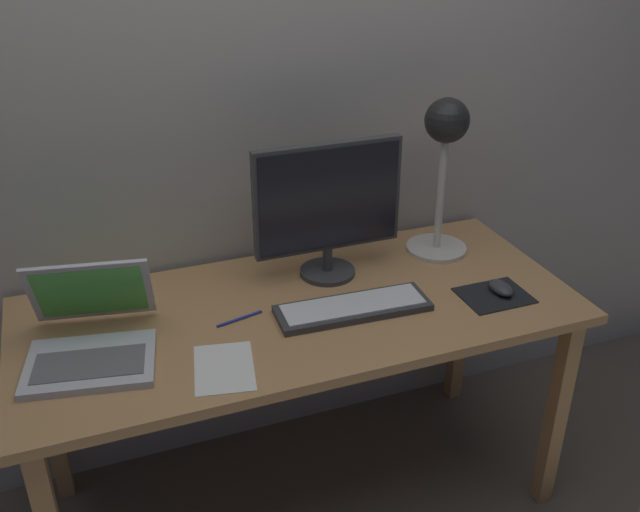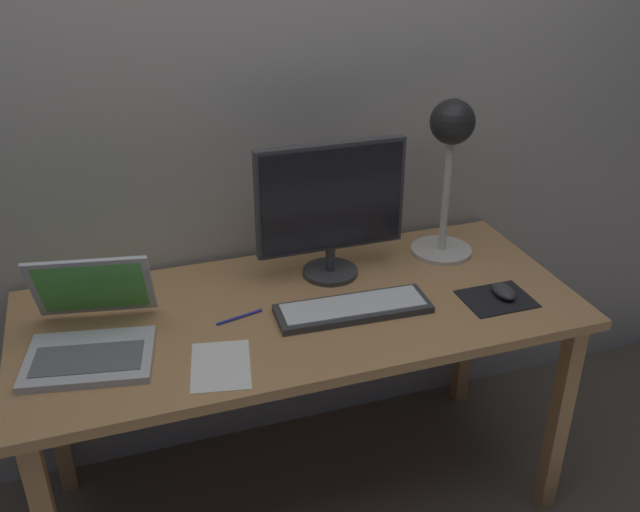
{
  "view_description": "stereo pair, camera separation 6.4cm",
  "coord_description": "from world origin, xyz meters",
  "px_view_note": "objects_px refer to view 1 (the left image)",
  "views": [
    {
      "loc": [
        -0.56,
        -1.64,
        1.81
      ],
      "look_at": [
        0.04,
        -0.05,
        0.92
      ],
      "focal_mm": 39.75,
      "sensor_mm": 36.0,
      "label": 1
    },
    {
      "loc": [
        -0.5,
        -1.67,
        1.81
      ],
      "look_at": [
        0.04,
        -0.05,
        0.92
      ],
      "focal_mm": 39.75,
      "sensor_mm": 36.0,
      "label": 2
    }
  ],
  "objects_px": {
    "monitor": "(328,204)",
    "desk_lamp": "(445,148)",
    "mouse": "(501,288)",
    "pen": "(239,319)",
    "keyboard_main": "(353,307)",
    "laptop": "(91,328)"
  },
  "relations": [
    {
      "from": "monitor",
      "to": "desk_lamp",
      "type": "relative_size",
      "value": 0.89
    },
    {
      "from": "mouse",
      "to": "pen",
      "type": "relative_size",
      "value": 0.69
    },
    {
      "from": "mouse",
      "to": "pen",
      "type": "xyz_separation_m",
      "value": [
        -0.76,
        0.13,
        -0.02
      ]
    },
    {
      "from": "keyboard_main",
      "to": "mouse",
      "type": "distance_m",
      "value": 0.45
    },
    {
      "from": "laptop",
      "to": "desk_lamp",
      "type": "distance_m",
      "value": 1.16
    },
    {
      "from": "monitor",
      "to": "laptop",
      "type": "height_order",
      "value": "monitor"
    },
    {
      "from": "laptop",
      "to": "pen",
      "type": "xyz_separation_m",
      "value": [
        0.39,
        0.0,
        -0.06
      ]
    },
    {
      "from": "monitor",
      "to": "pen",
      "type": "xyz_separation_m",
      "value": [
        -0.32,
        -0.16,
        -0.23
      ]
    },
    {
      "from": "laptop",
      "to": "desk_lamp",
      "type": "bearing_deg",
      "value": 9.49
    },
    {
      "from": "keyboard_main",
      "to": "laptop",
      "type": "bearing_deg",
      "value": 174.57
    },
    {
      "from": "laptop",
      "to": "pen",
      "type": "distance_m",
      "value": 0.4
    },
    {
      "from": "laptop",
      "to": "keyboard_main",
      "type": "bearing_deg",
      "value": -5.43
    },
    {
      "from": "desk_lamp",
      "to": "keyboard_main",
      "type": "bearing_deg",
      "value": -148.17
    },
    {
      "from": "desk_lamp",
      "to": "mouse",
      "type": "relative_size",
      "value": 5.33
    },
    {
      "from": "laptop",
      "to": "mouse",
      "type": "height_order",
      "value": "laptop"
    },
    {
      "from": "pen",
      "to": "desk_lamp",
      "type": "bearing_deg",
      "value": 14.31
    },
    {
      "from": "desk_lamp",
      "to": "pen",
      "type": "bearing_deg",
      "value": -165.69
    },
    {
      "from": "desk_lamp",
      "to": "mouse",
      "type": "bearing_deg",
      "value": -82.84
    },
    {
      "from": "monitor",
      "to": "mouse",
      "type": "relative_size",
      "value": 4.75
    },
    {
      "from": "keyboard_main",
      "to": "monitor",
      "type": "bearing_deg",
      "value": 87.11
    },
    {
      "from": "keyboard_main",
      "to": "pen",
      "type": "bearing_deg",
      "value": 167.61
    },
    {
      "from": "keyboard_main",
      "to": "mouse",
      "type": "xyz_separation_m",
      "value": [
        0.45,
        -0.06,
        0.01
      ]
    }
  ]
}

